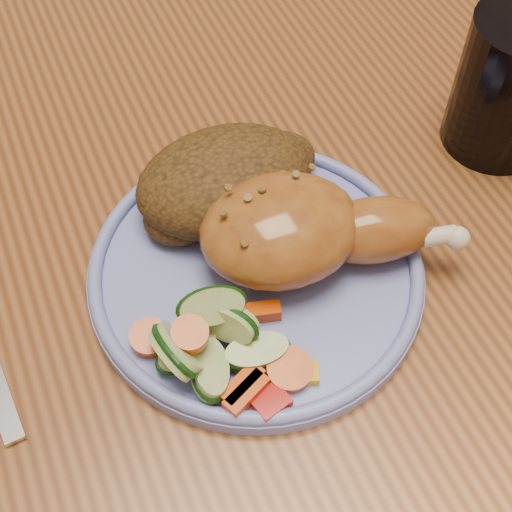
# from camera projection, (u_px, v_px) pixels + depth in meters

# --- Properties ---
(ground) EXTENTS (4.00, 4.00, 0.00)m
(ground) POSITION_uv_depth(u_px,v_px,m) (267.00, 439.00, 1.22)
(ground) COLOR #57311D
(ground) RESTS_ON ground
(dining_table) EXTENTS (0.90, 1.40, 0.75)m
(dining_table) POSITION_uv_depth(u_px,v_px,m) (275.00, 183.00, 0.68)
(dining_table) COLOR brown
(dining_table) RESTS_ON ground
(plate) EXTENTS (0.24, 0.24, 0.01)m
(plate) POSITION_uv_depth(u_px,v_px,m) (256.00, 273.00, 0.51)
(plate) COLOR #6E79C8
(plate) RESTS_ON dining_table
(plate_rim) EXTENTS (0.24, 0.24, 0.01)m
(plate_rim) POSITION_uv_depth(u_px,v_px,m) (256.00, 264.00, 0.50)
(plate_rim) COLOR #6E79C8
(plate_rim) RESTS_ON plate
(chicken_leg) EXTENTS (0.18, 0.11, 0.06)m
(chicken_leg) POSITION_uv_depth(u_px,v_px,m) (304.00, 230.00, 0.49)
(chicken_leg) COLOR #A25B22
(chicken_leg) RESTS_ON plate
(rice_pilaf) EXTENTS (0.14, 0.10, 0.06)m
(rice_pilaf) POSITION_uv_depth(u_px,v_px,m) (228.00, 180.00, 0.53)
(rice_pilaf) COLOR #4D3113
(rice_pilaf) RESTS_ON plate
(vegetable_pile) EXTENTS (0.11, 0.10, 0.05)m
(vegetable_pile) POSITION_uv_depth(u_px,v_px,m) (217.00, 346.00, 0.46)
(vegetable_pile) COLOR #A50A05
(vegetable_pile) RESTS_ON plate
(drinking_glass) EXTENTS (0.09, 0.09, 0.11)m
(drinking_glass) POSITION_uv_depth(u_px,v_px,m) (512.00, 85.00, 0.55)
(drinking_glass) COLOR black
(drinking_glass) RESTS_ON dining_table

